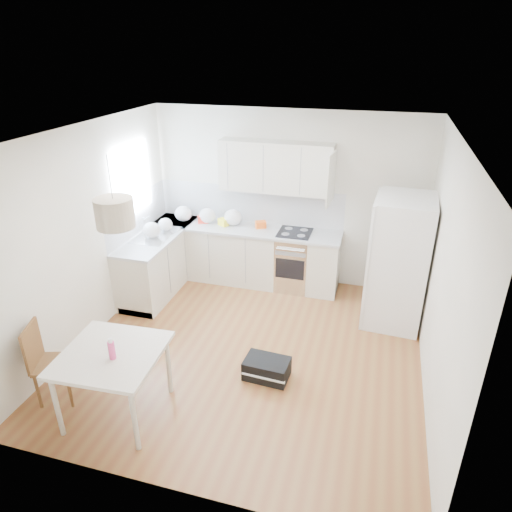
{
  "coord_description": "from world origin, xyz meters",
  "views": [
    {
      "loc": [
        1.37,
        -4.54,
        3.56
      ],
      "look_at": [
        -0.02,
        0.4,
        1.14
      ],
      "focal_mm": 32.0,
      "sensor_mm": 36.0,
      "label": 1
    }
  ],
  "objects_px": {
    "dining_table": "(112,360)",
    "refrigerator": "(399,262)",
    "gym_bag": "(267,369)",
    "dining_chair": "(55,362)"
  },
  "relations": [
    {
      "from": "gym_bag",
      "to": "refrigerator",
      "type": "bearing_deg",
      "value": 54.15
    },
    {
      "from": "dining_table",
      "to": "dining_chair",
      "type": "bearing_deg",
      "value": 174.16
    },
    {
      "from": "refrigerator",
      "to": "gym_bag",
      "type": "relative_size",
      "value": 3.49
    },
    {
      "from": "gym_bag",
      "to": "dining_chair",
      "type": "bearing_deg",
      "value": -152.68
    },
    {
      "from": "refrigerator",
      "to": "dining_table",
      "type": "xyz_separation_m",
      "value": [
        -2.75,
        -2.65,
        -0.21
      ]
    },
    {
      "from": "dining_chair",
      "to": "refrigerator",
      "type": "bearing_deg",
      "value": 18.85
    },
    {
      "from": "refrigerator",
      "to": "gym_bag",
      "type": "xyz_separation_m",
      "value": [
        -1.39,
        -1.69,
        -0.77
      ]
    },
    {
      "from": "dining_table",
      "to": "refrigerator",
      "type": "bearing_deg",
      "value": 40.82
    },
    {
      "from": "refrigerator",
      "to": "dining_table",
      "type": "relative_size",
      "value": 1.75
    },
    {
      "from": "dining_table",
      "to": "gym_bag",
      "type": "bearing_deg",
      "value": 32.07
    }
  ]
}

